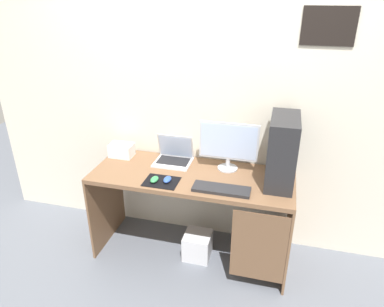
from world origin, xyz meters
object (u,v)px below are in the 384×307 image
(projector, at_px, (122,150))
(pc_tower, at_px, (282,151))
(mouse_left, at_px, (167,179))
(keyboard, at_px, (221,189))
(mouse_right, at_px, (154,179))
(subwoofer, at_px, (198,245))
(monitor, at_px, (229,145))
(laptop, at_px, (174,157))

(projector, bearing_deg, pc_tower, -4.85)
(mouse_left, bearing_deg, keyboard, -2.74)
(projector, height_order, mouse_right, projector)
(mouse_left, relative_size, subwoofer, 0.43)
(monitor, bearing_deg, subwoofer, -134.24)
(mouse_right, bearing_deg, subwoofer, 25.81)
(laptop, bearing_deg, subwoofer, -39.57)
(monitor, distance_m, keyboard, 0.40)
(mouse_right, bearing_deg, pc_tower, 14.92)
(projector, relative_size, keyboard, 0.48)
(pc_tower, relative_size, monitor, 1.11)
(subwoofer, bearing_deg, monitor, 45.76)
(keyboard, height_order, subwoofer, keyboard)
(mouse_left, xyz_separation_m, mouse_right, (-0.09, -0.02, 0.00))
(keyboard, relative_size, mouse_right, 4.38)
(keyboard, bearing_deg, mouse_right, -179.44)
(monitor, xyz_separation_m, keyboard, (0.01, -0.34, -0.21))
(mouse_left, bearing_deg, laptop, 99.46)
(laptop, distance_m, subwoofer, 0.79)
(mouse_left, height_order, mouse_right, same)
(projector, distance_m, keyboard, 1.01)
(monitor, bearing_deg, laptop, 177.47)
(monitor, bearing_deg, mouse_right, -145.18)
(keyboard, distance_m, mouse_right, 0.51)
(monitor, relative_size, projector, 2.34)
(monitor, height_order, projector, monitor)
(pc_tower, relative_size, keyboard, 1.23)
(mouse_right, bearing_deg, mouse_left, 14.74)
(laptop, xyz_separation_m, subwoofer, (0.27, -0.22, -0.71))
(laptop, xyz_separation_m, keyboard, (0.48, -0.36, -0.03))
(laptop, relative_size, mouse_right, 3.17)
(laptop, bearing_deg, mouse_right, -95.85)
(projector, xyz_separation_m, subwoofer, (0.74, -0.21, -0.72))
(pc_tower, height_order, mouse_left, pc_tower)
(laptop, relative_size, mouse_left, 3.17)
(subwoofer, bearing_deg, pc_tower, 8.93)
(keyboard, distance_m, subwoofer, 0.72)
(keyboard, bearing_deg, laptop, 142.60)
(monitor, height_order, subwoofer, monitor)
(keyboard, bearing_deg, subwoofer, 145.58)
(pc_tower, bearing_deg, monitor, 165.58)
(projector, bearing_deg, monitor, -0.53)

